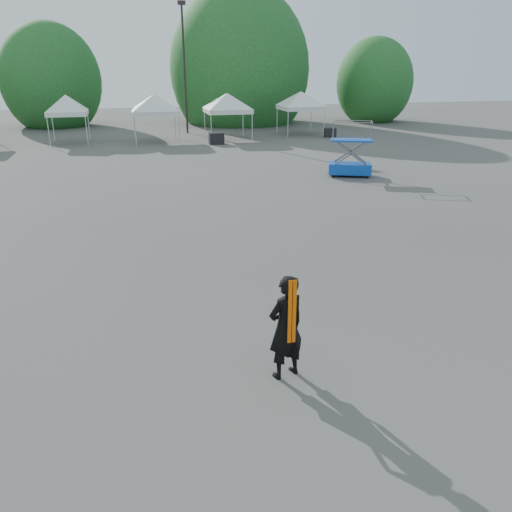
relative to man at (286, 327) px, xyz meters
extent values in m
plane|color=#474442|center=(-0.58, 2.84, -0.97)|extent=(120.00, 120.00, 0.00)
cylinder|color=black|center=(2.42, 34.84, 3.78)|extent=(0.16, 0.16, 9.50)
cube|color=black|center=(2.42, 34.84, 8.68)|extent=(0.60, 0.25, 0.30)
cylinder|color=#382314|center=(-8.58, 42.84, 0.16)|extent=(0.36, 0.36, 2.27)
ellipsoid|color=#1B5320|center=(-8.58, 42.84, 2.96)|extent=(4.16, 4.16, 4.78)
cylinder|color=#382314|center=(8.42, 41.84, 0.43)|extent=(0.36, 0.36, 2.80)
ellipsoid|color=#1B5320|center=(8.42, 41.84, 3.87)|extent=(5.12, 5.12, 5.89)
cylinder|color=#382314|center=(21.42, 39.84, 0.08)|extent=(0.36, 0.36, 2.10)
ellipsoid|color=#1B5320|center=(21.42, 39.84, 2.66)|extent=(3.84, 3.84, 4.42)
cylinder|color=silver|center=(-7.58, 29.82, 0.03)|extent=(0.06, 0.06, 2.00)
cylinder|color=silver|center=(-5.11, 29.82, 0.03)|extent=(0.06, 0.06, 2.00)
cylinder|color=silver|center=(-7.58, 32.29, 0.03)|extent=(0.06, 0.06, 2.00)
cylinder|color=silver|center=(-5.11, 32.29, 0.03)|extent=(0.06, 0.06, 2.00)
cube|color=white|center=(-6.35, 31.06, 1.11)|extent=(2.67, 2.67, 0.30)
pyramid|color=white|center=(-6.35, 31.06, 2.36)|extent=(3.78, 3.78, 1.10)
cylinder|color=silver|center=(-1.84, 28.80, 0.03)|extent=(0.06, 0.06, 2.00)
cylinder|color=silver|center=(1.17, 28.80, 0.03)|extent=(0.06, 0.06, 2.00)
cylinder|color=silver|center=(-1.84, 31.81, 0.03)|extent=(0.06, 0.06, 2.00)
cylinder|color=silver|center=(1.17, 31.81, 0.03)|extent=(0.06, 0.06, 2.00)
cube|color=white|center=(-0.34, 30.31, 1.11)|extent=(3.21, 3.21, 0.30)
pyramid|color=white|center=(-0.34, 30.31, 2.36)|extent=(4.53, 4.53, 1.10)
cylinder|color=silver|center=(3.43, 28.85, 0.03)|extent=(0.06, 0.06, 2.00)
cylinder|color=silver|center=(6.45, 28.85, 0.03)|extent=(0.06, 0.06, 2.00)
cylinder|color=silver|center=(3.43, 31.87, 0.03)|extent=(0.06, 0.06, 2.00)
cylinder|color=silver|center=(6.45, 31.87, 0.03)|extent=(0.06, 0.06, 2.00)
cube|color=white|center=(4.94, 30.36, 1.11)|extent=(3.22, 3.22, 0.30)
pyramid|color=white|center=(4.94, 30.36, 2.36)|extent=(4.55, 4.55, 1.10)
cylinder|color=silver|center=(9.59, 30.16, 0.03)|extent=(0.06, 0.06, 2.00)
cylinder|color=silver|center=(12.54, 30.16, 0.03)|extent=(0.06, 0.06, 2.00)
cylinder|color=silver|center=(9.59, 33.11, 0.03)|extent=(0.06, 0.06, 2.00)
cylinder|color=silver|center=(12.54, 33.11, 0.03)|extent=(0.06, 0.06, 2.00)
cube|color=white|center=(11.07, 31.64, 1.11)|extent=(3.15, 3.15, 0.30)
pyramid|color=white|center=(11.07, 31.64, 2.36)|extent=(4.46, 4.46, 1.10)
imported|color=black|center=(0.00, 0.00, 0.00)|extent=(0.82, 0.67, 1.94)
cube|color=#ED5A04|center=(0.00, -0.19, 0.39)|extent=(0.16, 0.03, 1.17)
cube|color=#0C23A8|center=(8.28, 15.74, -0.58)|extent=(2.33, 1.74, 0.52)
cube|color=#0C23A8|center=(8.28, 15.74, 0.81)|extent=(2.23, 1.67, 0.09)
cylinder|color=black|center=(7.39, 15.62, -0.82)|extent=(0.34, 0.24, 0.31)
cylinder|color=black|center=(8.84, 15.04, -0.82)|extent=(0.34, 0.24, 0.31)
cylinder|color=black|center=(7.71, 16.43, -0.82)|extent=(0.34, 0.24, 0.31)
cylinder|color=black|center=(9.16, 15.85, -0.82)|extent=(0.34, 0.24, 0.31)
cube|color=black|center=(3.67, 28.17, -0.58)|extent=(1.04, 0.81, 0.80)
cube|color=black|center=(12.88, 29.65, -0.63)|extent=(1.02, 0.88, 0.69)
camera|label=1|loc=(-2.37, -7.27, 4.25)|focal=35.00mm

